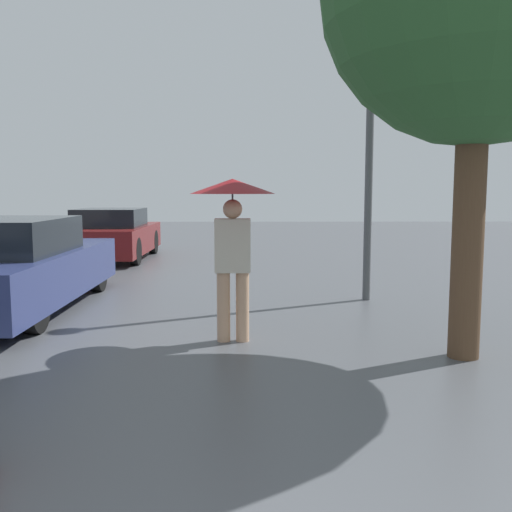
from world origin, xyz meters
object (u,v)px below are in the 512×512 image
pedestrian (233,218)px  street_lamp (371,84)px  parked_car_middle (10,267)px  parked_car_farthest (112,235)px

pedestrian → street_lamp: street_lamp is taller
pedestrian → parked_car_middle: size_ratio=0.40×
parked_car_farthest → street_lamp: bearing=-45.8°
parked_car_middle → street_lamp: (5.19, 0.66, 2.64)m
parked_car_middle → pedestrian: bearing=-28.7°
parked_car_middle → parked_car_farthest: parked_car_middle is taller
pedestrian → parked_car_middle: bearing=151.3°
parked_car_middle → parked_car_farthest: 5.98m
parked_car_farthest → street_lamp: 7.88m
parked_car_farthest → street_lamp: size_ratio=0.78×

